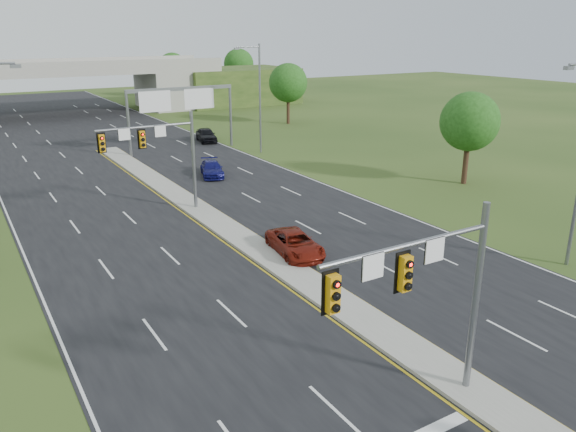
% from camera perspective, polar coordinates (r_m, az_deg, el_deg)
% --- Properties ---
extents(ground, '(240.00, 240.00, 0.00)m').
position_cam_1_polar(ground, '(21.97, 17.57, -16.41)').
color(ground, '#2A4217').
rests_on(ground, ground).
extents(road, '(24.00, 160.00, 0.02)m').
position_cam_1_polar(road, '(50.01, -13.69, 3.66)').
color(road, black).
rests_on(road, ground).
extents(median, '(2.00, 54.00, 0.16)m').
position_cam_1_polar(median, '(39.13, -8.20, 0.09)').
color(median, gray).
rests_on(median, road).
extents(lane_markings, '(23.72, 160.00, 0.01)m').
position_cam_1_polar(lane_markings, '(44.24, -11.97, 1.91)').
color(lane_markings, gold).
rests_on(lane_markings, road).
extents(signal_mast_near, '(6.62, 0.60, 7.00)m').
position_cam_1_polar(signal_mast_near, '(18.12, 14.37, -6.69)').
color(signal_mast_near, slate).
rests_on(signal_mast_near, ground).
extents(signal_mast_far, '(6.62, 0.60, 7.00)m').
position_cam_1_polar(signal_mast_far, '(38.94, -12.72, 6.78)').
color(signal_mast_far, slate).
rests_on(signal_mast_far, ground).
extents(sign_gantry, '(11.58, 0.44, 6.67)m').
position_cam_1_polar(sign_gantry, '(60.45, -10.95, 11.37)').
color(sign_gantry, slate).
rests_on(sign_gantry, ground).
extents(overpass, '(80.00, 14.00, 8.10)m').
position_cam_1_polar(overpass, '(92.86, -22.75, 11.58)').
color(overpass, gray).
rests_on(overpass, ground).
extents(lightpole_r_far, '(2.85, 0.25, 11.00)m').
position_cam_1_polar(lightpole_r_far, '(58.62, -3.05, 12.30)').
color(lightpole_r_far, slate).
rests_on(lightpole_r_far, ground).
extents(tree_r_near, '(4.80, 4.80, 7.60)m').
position_cam_1_polar(tree_r_near, '(48.49, 17.98, 9.09)').
color(tree_r_near, '#382316').
rests_on(tree_r_near, ground).
extents(tree_r_mid, '(5.20, 5.20, 8.12)m').
position_cam_1_polar(tree_r_mid, '(77.92, 0.02, 13.37)').
color(tree_r_mid, '#382316').
rests_on(tree_r_mid, ground).
extents(tree_back_c, '(5.60, 5.60, 8.32)m').
position_cam_1_polar(tree_back_c, '(112.29, -11.65, 14.53)').
color(tree_back_c, '#382316').
rests_on(tree_back_c, ground).
extents(tree_back_d, '(6.00, 6.00, 8.85)m').
position_cam_1_polar(tree_back_d, '(117.79, -5.03, 15.14)').
color(tree_back_d, '#382316').
rests_on(tree_back_d, ground).
extents(car_far_a, '(2.85, 4.99, 1.31)m').
position_cam_1_polar(car_far_a, '(31.98, 0.72, -2.83)').
color(car_far_a, '#67140A').
rests_on(car_far_a, road).
extents(car_far_b, '(3.09, 4.77, 1.29)m').
position_cam_1_polar(car_far_b, '(49.96, -7.75, 4.78)').
color(car_far_b, '#0D0D4F').
rests_on(car_far_b, road).
extents(car_far_c, '(2.69, 4.84, 1.56)m').
position_cam_1_polar(car_far_c, '(66.00, -8.31, 8.16)').
color(car_far_c, black).
rests_on(car_far_c, road).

